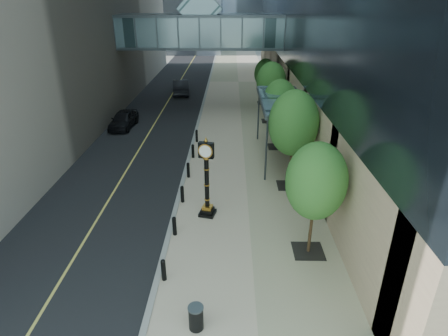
{
  "coord_description": "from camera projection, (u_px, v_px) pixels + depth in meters",
  "views": [
    {
      "loc": [
        -0.01,
        -11.04,
        10.74
      ],
      "look_at": [
        -0.33,
        6.24,
        2.74
      ],
      "focal_mm": 30.0,
      "sensor_mm": 36.0,
      "label": 1
    }
  ],
  "objects": [
    {
      "name": "sidewalk",
      "position": [
        238.0,
        82.0,
        50.79
      ],
      "size": [
        8.0,
        180.0,
        0.06
      ],
      "primitive_type": "cube",
      "color": "#BAA78F",
      "rests_on": "ground"
    },
    {
      "name": "pedestrian",
      "position": [
        294.0,
        171.0,
        23.02
      ],
      "size": [
        0.69,
        0.53,
        1.69
      ],
      "primitive_type": "imported",
      "rotation": [
        0.0,
        0.0,
        2.92
      ],
      "color": "#B9B5A9",
      "rests_on": "sidewalk"
    },
    {
      "name": "street_clock",
      "position": [
        207.0,
        184.0,
        19.26
      ],
      "size": [
        0.97,
        0.97,
        4.3
      ],
      "rotation": [
        0.0,
        0.0,
        -0.24
      ],
      "color": "black",
      "rests_on": "sidewalk"
    },
    {
      "name": "street_trees",
      "position": [
        282.0,
        105.0,
        26.32
      ],
      "size": [
        2.9,
        28.44,
        5.96
      ],
      "color": "black",
      "rests_on": "sidewalk"
    },
    {
      "name": "ground",
      "position": [
        229.0,
        299.0,
        14.53
      ],
      "size": [
        320.0,
        320.0,
        0.0
      ],
      "primitive_type": "plane",
      "color": "gray",
      "rests_on": "ground"
    },
    {
      "name": "entrance_canopy",
      "position": [
        282.0,
        101.0,
        25.41
      ],
      "size": [
        3.0,
        8.0,
        4.38
      ],
      "color": "#383F44",
      "rests_on": "ground"
    },
    {
      "name": "bollard_row",
      "position": [
        186.0,
        182.0,
        22.53
      ],
      "size": [
        0.2,
        16.2,
        0.9
      ],
      "color": "black",
      "rests_on": "sidewalk"
    },
    {
      "name": "skywalk",
      "position": [
        201.0,
        29.0,
        36.74
      ],
      "size": [
        17.0,
        4.2,
        5.8
      ],
      "color": "slate",
      "rests_on": "ground"
    },
    {
      "name": "car_near",
      "position": [
        124.0,
        119.0,
        33.08
      ],
      "size": [
        2.03,
        4.47,
        1.49
      ],
      "primitive_type": "imported",
      "rotation": [
        0.0,
        0.0,
        -0.06
      ],
      "color": "black",
      "rests_on": "road"
    },
    {
      "name": "trash_bin",
      "position": [
        196.0,
        318.0,
        13.03
      ],
      "size": [
        0.68,
        0.68,
        0.9
      ],
      "primitive_type": "cylinder",
      "rotation": [
        0.0,
        0.0,
        -0.41
      ],
      "color": "black",
      "rests_on": "sidewalk"
    },
    {
      "name": "curb",
      "position": [
        209.0,
        82.0,
        50.86
      ],
      "size": [
        0.25,
        180.0,
        0.07
      ],
      "primitive_type": "cube",
      "color": "gray",
      "rests_on": "ground"
    },
    {
      "name": "road",
      "position": [
        180.0,
        82.0,
        50.94
      ],
      "size": [
        8.0,
        180.0,
        0.02
      ],
      "primitive_type": "cube",
      "color": "black",
      "rests_on": "ground"
    },
    {
      "name": "car_far",
      "position": [
        181.0,
        87.0,
        44.37
      ],
      "size": [
        2.48,
        5.36,
        1.7
      ],
      "primitive_type": "imported",
      "rotation": [
        0.0,
        0.0,
        3.28
      ],
      "color": "black",
      "rests_on": "road"
    }
  ]
}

